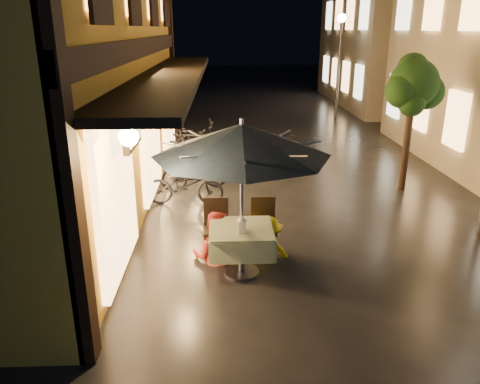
{
  "coord_description": "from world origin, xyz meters",
  "views": [
    {
      "loc": [
        -1.89,
        -5.98,
        3.66
      ],
      "look_at": [
        -1.61,
        1.17,
        1.15
      ],
      "focal_mm": 35.0,
      "sensor_mm": 36.0,
      "label": 1
    }
  ],
  "objects_px": {
    "person_yellow": "(268,218)",
    "bicycle_0": "(185,185)",
    "cafe_table": "(241,239)",
    "table_lantern": "(242,223)",
    "patio_umbrella": "(242,140)",
    "person_orange": "(215,213)"
  },
  "relations": [
    {
      "from": "patio_umbrella",
      "to": "table_lantern",
      "type": "distance_m",
      "value": 1.24
    },
    {
      "from": "cafe_table",
      "to": "patio_umbrella",
      "type": "bearing_deg",
      "value": -18.43
    },
    {
      "from": "cafe_table",
      "to": "table_lantern",
      "type": "xyz_separation_m",
      "value": [
        0.0,
        -0.15,
        0.33
      ]
    },
    {
      "from": "table_lantern",
      "to": "person_orange",
      "type": "height_order",
      "value": "person_orange"
    },
    {
      "from": "cafe_table",
      "to": "person_yellow",
      "type": "relative_size",
      "value": 0.71
    },
    {
      "from": "person_orange",
      "to": "patio_umbrella",
      "type": "bearing_deg",
      "value": 138.03
    },
    {
      "from": "table_lantern",
      "to": "person_orange",
      "type": "bearing_deg",
      "value": 121.79
    },
    {
      "from": "bicycle_0",
      "to": "cafe_table",
      "type": "bearing_deg",
      "value": -156.43
    },
    {
      "from": "patio_umbrella",
      "to": "table_lantern",
      "type": "height_order",
      "value": "patio_umbrella"
    },
    {
      "from": "patio_umbrella",
      "to": "person_yellow",
      "type": "distance_m",
      "value": 1.62
    },
    {
      "from": "person_yellow",
      "to": "bicycle_0",
      "type": "bearing_deg",
      "value": -61.31
    },
    {
      "from": "table_lantern",
      "to": "person_yellow",
      "type": "height_order",
      "value": "person_yellow"
    },
    {
      "from": "person_orange",
      "to": "bicycle_0",
      "type": "relative_size",
      "value": 0.97
    },
    {
      "from": "cafe_table",
      "to": "bicycle_0",
      "type": "xyz_separation_m",
      "value": [
        -1.11,
        3.12,
        -0.14
      ]
    },
    {
      "from": "cafe_table",
      "to": "bicycle_0",
      "type": "height_order",
      "value": "bicycle_0"
    },
    {
      "from": "patio_umbrella",
      "to": "cafe_table",
      "type": "bearing_deg",
      "value": 161.57
    },
    {
      "from": "table_lantern",
      "to": "person_yellow",
      "type": "xyz_separation_m",
      "value": [
        0.46,
        0.71,
        -0.22
      ]
    },
    {
      "from": "person_yellow",
      "to": "patio_umbrella",
      "type": "bearing_deg",
      "value": 47.95
    },
    {
      "from": "patio_umbrella",
      "to": "bicycle_0",
      "type": "bearing_deg",
      "value": 109.57
    },
    {
      "from": "cafe_table",
      "to": "person_yellow",
      "type": "height_order",
      "value": "person_yellow"
    },
    {
      "from": "cafe_table",
      "to": "table_lantern",
      "type": "relative_size",
      "value": 3.96
    },
    {
      "from": "cafe_table",
      "to": "patio_umbrella",
      "type": "relative_size",
      "value": 0.38
    }
  ]
}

